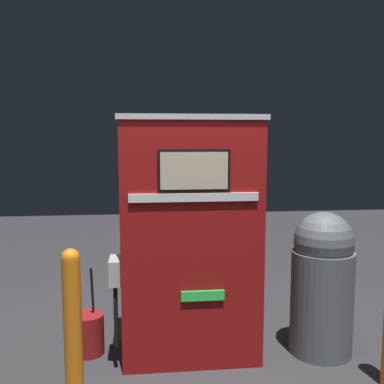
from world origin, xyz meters
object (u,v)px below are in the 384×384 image
object	(u,v)px
gas_pump	(190,239)
safety_bollard	(72,316)
trash_bin	(322,282)
squeegee_bucket	(89,334)

from	to	relation	value
gas_pump	safety_bollard	world-z (taller)	gas_pump
trash_bin	squeegee_bucket	world-z (taller)	trash_bin
safety_bollard	trash_bin	size ratio (longest dim) A/B	0.86
safety_bollard	trash_bin	bearing A→B (deg)	9.81
squeegee_bucket	trash_bin	bearing A→B (deg)	-5.34
gas_pump	squeegee_bucket	world-z (taller)	gas_pump
safety_bollard	squeegee_bucket	xyz separation A→B (m)	(0.04, 0.51, -0.36)
gas_pump	trash_bin	xyz separation A→B (m)	(1.07, -0.07, -0.37)
gas_pump	trash_bin	distance (m)	1.13
gas_pump	squeegee_bucket	distance (m)	1.14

